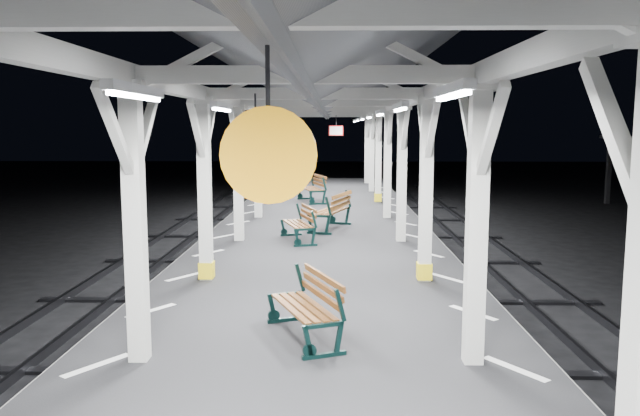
{
  "coord_description": "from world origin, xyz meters",
  "views": [
    {
      "loc": [
        0.33,
        -9.19,
        3.79
      ],
      "look_at": [
        0.07,
        3.05,
        2.2
      ],
      "focal_mm": 35.0,
      "sensor_mm": 36.0,
      "label": 1
    }
  ],
  "objects_px": {
    "bench_near": "(310,304)",
    "bench_extra": "(314,188)",
    "bench_mid": "(302,223)",
    "bench_far": "(334,210)"
  },
  "relations": [
    {
      "from": "bench_mid",
      "to": "bench_extra",
      "type": "relative_size",
      "value": 0.85
    },
    {
      "from": "bench_near",
      "to": "bench_far",
      "type": "distance_m",
      "value": 8.88
    },
    {
      "from": "bench_near",
      "to": "bench_far",
      "type": "xyz_separation_m",
      "value": [
        0.32,
        8.87,
        0.09
      ]
    },
    {
      "from": "bench_far",
      "to": "bench_extra",
      "type": "bearing_deg",
      "value": 114.39
    },
    {
      "from": "bench_near",
      "to": "bench_mid",
      "type": "xyz_separation_m",
      "value": [
        -0.48,
        7.13,
        0.0
      ]
    },
    {
      "from": "bench_near",
      "to": "bench_extra",
      "type": "height_order",
      "value": "bench_extra"
    },
    {
      "from": "bench_mid",
      "to": "bench_extra",
      "type": "bearing_deg",
      "value": 72.8
    },
    {
      "from": "bench_near",
      "to": "bench_extra",
      "type": "distance_m",
      "value": 15.22
    },
    {
      "from": "bench_near",
      "to": "bench_far",
      "type": "bearing_deg",
      "value": 65.97
    },
    {
      "from": "bench_mid",
      "to": "bench_far",
      "type": "xyz_separation_m",
      "value": [
        0.8,
        1.74,
        0.09
      ]
    }
  ]
}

